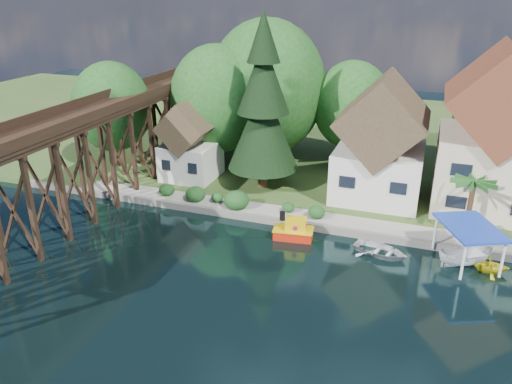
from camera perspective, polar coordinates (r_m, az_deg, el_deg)
ground at (r=34.78m, az=-1.59°, el=-9.30°), size 140.00×140.00×0.00m
bank at (r=64.98m, az=9.33°, el=6.16°), size 140.00×52.00×0.50m
seawall at (r=40.39m, az=7.85°, el=-4.18°), size 60.00×0.40×0.62m
promenade at (r=41.16m, az=10.98°, el=-3.52°), size 50.00×2.60×0.06m
trestle_bridge at (r=44.20m, az=-18.91°, el=4.24°), size 4.12×44.18×9.30m
house_left at (r=45.59m, az=14.04°, el=5.07°), size 7.64×8.64×11.02m
house_center at (r=45.85m, az=25.51°, el=5.28°), size 8.65×9.18×13.89m
shed at (r=49.48m, az=-7.51°, el=5.34°), size 5.09×5.40×7.85m
bg_trees at (r=50.91m, az=8.17°, el=9.84°), size 49.90×13.30×10.57m
shrubs at (r=43.36m, az=-2.87°, el=-0.69°), size 15.76×2.47×1.70m
conifer at (r=45.40m, az=0.84°, el=9.72°), size 6.52×6.52×16.06m
palm_tree at (r=40.67m, az=23.63°, el=0.83°), size 4.25×4.25×4.68m
tugboat at (r=39.07m, az=4.35°, el=-4.41°), size 3.26×2.07×2.23m
boat_white_a at (r=37.96m, az=14.06°, el=-6.37°), size 4.64×3.83×0.83m
boat_canopy at (r=37.96m, az=22.92°, el=-6.02°), size 5.09×5.81×3.12m
boat_yellow at (r=38.19m, az=25.24°, el=-7.44°), size 2.47×2.14×1.29m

